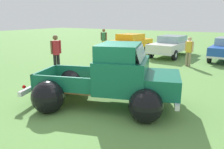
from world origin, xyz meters
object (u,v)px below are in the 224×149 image
at_px(show_car_0, 129,42).
at_px(lane_cone_0, 49,77).
at_px(show_car_1, 171,45).
at_px(spectator_1, 104,39).
at_px(spectator_2, 56,51).
at_px(vintage_pickup_truck, 114,82).
at_px(spectator_0, 189,50).

relative_size(show_car_0, lane_cone_0, 7.21).
xyz_separation_m(show_car_1, spectator_1, (-5.02, -1.04, 0.26)).
bearing_deg(spectator_2, spectator_1, -50.77).
relative_size(spectator_2, lane_cone_0, 2.93).
bearing_deg(spectator_1, vintage_pickup_truck, 26.95).
relative_size(vintage_pickup_truck, spectator_1, 2.75).
relative_size(spectator_0, spectator_2, 0.88).
relative_size(show_car_0, spectator_0, 2.79).
xyz_separation_m(show_car_0, show_car_1, (3.32, -0.00, -0.00)).
relative_size(show_car_1, spectator_1, 2.56).
bearing_deg(show_car_1, spectator_2, -19.29).
bearing_deg(spectator_0, vintage_pickup_truck, -165.28).
bearing_deg(spectator_0, lane_cone_0, 167.84).
height_order(show_car_1, spectator_0, spectator_0).
bearing_deg(spectator_1, spectator_0, 66.64).
distance_m(spectator_2, lane_cone_0, 2.12).
relative_size(spectator_1, spectator_2, 0.98).
bearing_deg(lane_cone_0, show_car_1, 77.13).
xyz_separation_m(vintage_pickup_truck, spectator_1, (-6.29, 8.95, 0.29)).
bearing_deg(lane_cone_0, show_car_0, 97.06).
bearing_deg(show_car_1, spectator_0, 36.50).
bearing_deg(lane_cone_0, spectator_2, 126.16).
xyz_separation_m(vintage_pickup_truck, spectator_2, (-4.59, 2.16, 0.31)).
xyz_separation_m(vintage_pickup_truck, spectator_0, (0.60, 7.07, 0.17)).
bearing_deg(vintage_pickup_truck, lane_cone_0, 152.47).
height_order(vintage_pickup_truck, spectator_0, vintage_pickup_truck).
xyz_separation_m(spectator_1, lane_cone_0, (2.87, -8.38, -0.73)).
bearing_deg(spectator_0, show_car_0, 80.30).
bearing_deg(show_car_0, spectator_1, -51.79).
bearing_deg(spectator_1, show_car_0, 113.31).
xyz_separation_m(spectator_0, spectator_2, (-5.19, -4.91, 0.14)).
height_order(show_car_0, spectator_0, spectator_0).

